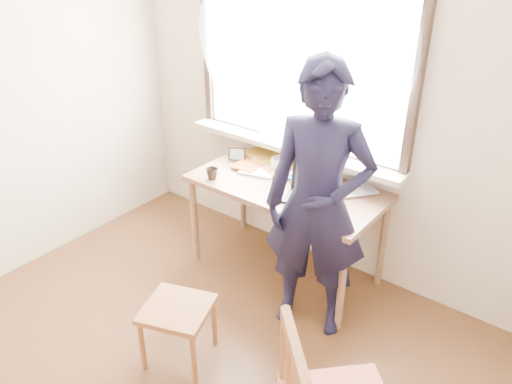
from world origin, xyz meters
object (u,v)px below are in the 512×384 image
Objects in this scene: mug_dark at (212,174)px; person at (318,205)px; desk at (286,194)px; work_chair at (177,315)px; mug_white at (279,164)px; laptop at (313,189)px.

person reaches higher than mug_dark.
desk reaches higher than work_chair.
mug_white is 1.43× the size of mug_dark.
desk is 0.28m from laptop.
person is at bearing -36.24° from desk.
mug_white is (-0.43, 0.20, -0.00)m from laptop.
mug_dark reaches higher than work_chair.
laptop is 0.77m from mug_dark.
desk is 3.42× the size of laptop.
mug_white is at bearing 98.00° from work_chair.
laptop is (0.24, -0.03, 0.14)m from desk.
work_chair is 0.27× the size of person.
mug_dark is 0.19× the size of work_chair.
mug_dark is 0.05× the size of person.
desk is at bearing 28.15° from mug_dark.
work_chair is 1.09m from person.
desk is 0.28m from mug_white.
mug_white is at bearing 54.66° from mug_dark.
person reaches higher than mug_white.
mug_white reaches higher than desk.
laptop reaches higher than desk.
mug_white is (-0.18, 0.17, 0.13)m from desk.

